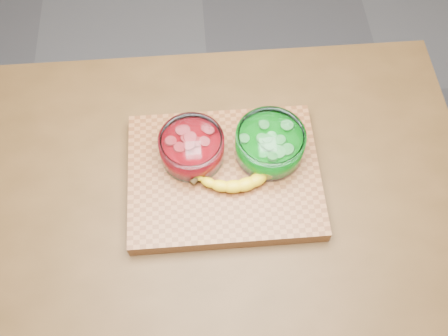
{
  "coord_description": "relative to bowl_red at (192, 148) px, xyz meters",
  "views": [
    {
      "loc": [
        -0.04,
        -0.54,
        1.97
      ],
      "look_at": [
        0.0,
        0.0,
        0.96
      ],
      "focal_mm": 40.0,
      "sensor_mm": 36.0,
      "label": 1
    }
  ],
  "objects": [
    {
      "name": "cutting_board",
      "position": [
        0.07,
        -0.05,
        -0.05
      ],
      "size": [
        0.45,
        0.35,
        0.04
      ],
      "primitive_type": "cube",
      "color": "brown",
      "rests_on": "counter"
    },
    {
      "name": "counter",
      "position": [
        0.07,
        -0.05,
        -0.52
      ],
      "size": [
        1.2,
        0.8,
        0.9
      ],
      "primitive_type": "cube",
      "color": "#482F15",
      "rests_on": "ground"
    },
    {
      "name": "banana",
      "position": [
        0.1,
        -0.06,
        -0.02
      ],
      "size": [
        0.24,
        0.14,
        0.03
      ],
      "primitive_type": null,
      "color": "yellow",
      "rests_on": "cutting_board"
    },
    {
      "name": "bowl_green",
      "position": [
        0.18,
        -0.01,
        0.0
      ],
      "size": [
        0.16,
        0.16,
        0.08
      ],
      "color": "white",
      "rests_on": "cutting_board"
    },
    {
      "name": "bowl_red",
      "position": [
        0.0,
        0.0,
        0.0
      ],
      "size": [
        0.15,
        0.15,
        0.07
      ],
      "color": "white",
      "rests_on": "cutting_board"
    },
    {
      "name": "ground",
      "position": [
        0.07,
        -0.05,
        -0.97
      ],
      "size": [
        3.5,
        3.5,
        0.0
      ],
      "primitive_type": "plane",
      "color": "#535357",
      "rests_on": "ground"
    }
  ]
}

